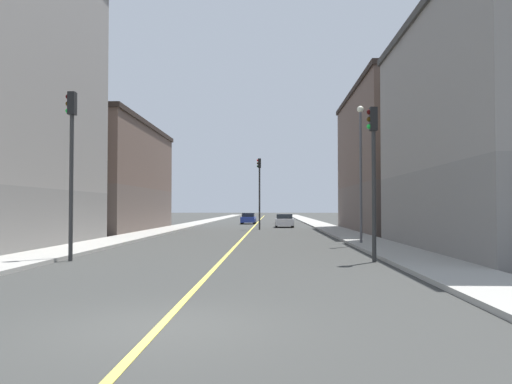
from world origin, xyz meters
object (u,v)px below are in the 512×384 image
object	(u,v)px
street_lamp_left_near	(361,160)
building_right_midblock	(93,177)
car_white	(284,221)
building_left_mid	(412,161)
traffic_light_left_near	(373,162)
traffic_light_median_far	(259,184)
traffic_light_right_near	(71,153)
car_maroon	(285,219)
car_blue	(248,219)

from	to	relation	value
street_lamp_left_near	building_right_midblock	bearing A→B (deg)	140.54
street_lamp_left_near	car_white	size ratio (longest dim) A/B	1.82
building_left_mid	street_lamp_left_near	world-z (taller)	building_left_mid
traffic_light_left_near	car_white	distance (m)	35.09
traffic_light_median_far	building_right_midblock	bearing A→B (deg)	-169.29
traffic_light_right_near	car_maroon	distance (m)	48.67
building_right_midblock	traffic_light_left_near	distance (m)	32.75
building_right_midblock	traffic_light_left_near	xyz separation A→B (m)	(19.98, -25.93, -0.96)
building_left_mid	car_white	distance (m)	15.70
traffic_light_left_near	street_lamp_left_near	world-z (taller)	street_lamp_left_near
building_left_mid	building_right_midblock	bearing A→B (deg)	177.84
building_right_midblock	traffic_light_median_far	size ratio (longest dim) A/B	2.96
traffic_light_right_near	car_white	world-z (taller)	traffic_light_right_near
building_left_mid	street_lamp_left_near	distance (m)	17.82
traffic_light_left_near	car_blue	size ratio (longest dim) A/B	1.41
traffic_light_left_near	car_white	size ratio (longest dim) A/B	1.43
street_lamp_left_near	car_blue	xyz separation A→B (m)	(-7.89, 37.12, -4.03)
building_left_mid	car_blue	distance (m)	26.37
building_right_midblock	building_left_mid	bearing A→B (deg)	-2.16
traffic_light_median_far	street_lamp_left_near	xyz separation A→B (m)	(6.09, -20.11, 0.39)
building_left_mid	traffic_light_left_near	distance (m)	26.30
traffic_light_left_near	street_lamp_left_near	distance (m)	8.74
building_right_midblock	traffic_light_left_near	world-z (taller)	building_right_midblock
traffic_light_right_near	traffic_light_median_far	distance (m)	29.52
car_white	traffic_light_left_near	bearing A→B (deg)	-85.81
traffic_light_left_near	street_lamp_left_near	bearing A→B (deg)	83.29
street_lamp_left_near	car_maroon	bearing A→B (deg)	94.66
traffic_light_left_near	car_blue	world-z (taller)	traffic_light_left_near
traffic_light_median_far	car_maroon	size ratio (longest dim) A/B	1.47
car_maroon	traffic_light_right_near	bearing A→B (deg)	-101.41
traffic_light_median_far	building_left_mid	bearing A→B (deg)	-16.25
traffic_light_left_near	traffic_light_median_far	bearing A→B (deg)	100.01
car_white	traffic_light_right_near	bearing A→B (deg)	-104.80
car_blue	building_left_mid	bearing A→B (deg)	-54.10
car_blue	car_maroon	xyz separation A→B (m)	(4.71, 1.81, -0.07)
building_left_mid	traffic_light_median_far	bearing A→B (deg)	163.75
car_maroon	car_blue	bearing A→B (deg)	-158.97
building_right_midblock	car_blue	world-z (taller)	building_right_midblock
car_white	car_blue	bearing A→B (deg)	111.61
car_blue	car_maroon	size ratio (longest dim) A/B	0.92
building_right_midblock	traffic_light_left_near	bearing A→B (deg)	-52.38
building_right_midblock	car_maroon	distance (m)	28.35
building_left_mid	car_maroon	xyz separation A→B (m)	(-10.41, 22.71, -5.54)
traffic_light_median_far	car_maroon	bearing A→B (deg)	81.19
traffic_light_left_near	traffic_light_right_near	size ratio (longest dim) A/B	0.90
car_maroon	building_left_mid	bearing A→B (deg)	-65.37
traffic_light_right_near	building_right_midblock	bearing A→B (deg)	107.59
traffic_light_right_near	street_lamp_left_near	xyz separation A→B (m)	(12.78, 8.64, 0.46)
traffic_light_median_far	street_lamp_left_near	world-z (taller)	street_lamp_left_near
building_left_mid	traffic_light_right_near	bearing A→B (deg)	-128.83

